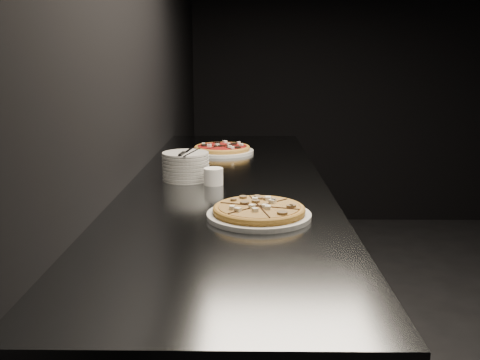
{
  "coord_description": "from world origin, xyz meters",
  "views": [
    {
      "loc": [
        -2.06,
        -2.0,
        1.38
      ],
      "look_at": [
        -2.08,
        -0.09,
        0.94
      ],
      "focal_mm": 40.0,
      "sensor_mm": 36.0,
      "label": 1
    }
  ],
  "objects_px": {
    "counter": "(228,292)",
    "cutlery": "(187,152)",
    "plate_stack": "(186,166)",
    "ramekin": "(213,176)",
    "pizza_mushroom": "(259,211)",
    "pizza_tomato": "(222,149)"
  },
  "relations": [
    {
      "from": "counter",
      "to": "cutlery",
      "type": "xyz_separation_m",
      "value": [
        -0.15,
        0.01,
        0.57
      ]
    },
    {
      "from": "counter",
      "to": "plate_stack",
      "type": "relative_size",
      "value": 13.67
    },
    {
      "from": "ramekin",
      "to": "plate_stack",
      "type": "bearing_deg",
      "value": 142.73
    },
    {
      "from": "plate_stack",
      "to": "ramekin",
      "type": "height_order",
      "value": "plate_stack"
    },
    {
      "from": "pizza_mushroom",
      "to": "plate_stack",
      "type": "distance_m",
      "value": 0.58
    },
    {
      "from": "plate_stack",
      "to": "pizza_mushroom",
      "type": "bearing_deg",
      "value": -61.74
    },
    {
      "from": "pizza_tomato",
      "to": "plate_stack",
      "type": "bearing_deg",
      "value": -100.72
    },
    {
      "from": "cutlery",
      "to": "plate_stack",
      "type": "bearing_deg",
      "value": 124.75
    },
    {
      "from": "cutlery",
      "to": "ramekin",
      "type": "bearing_deg",
      "value": -27.19
    },
    {
      "from": "pizza_mushroom",
      "to": "cutlery",
      "type": "height_order",
      "value": "cutlery"
    },
    {
      "from": "cutlery",
      "to": "ramekin",
      "type": "distance_m",
      "value": 0.15
    },
    {
      "from": "pizza_tomato",
      "to": "cutlery",
      "type": "distance_m",
      "value": 0.63
    },
    {
      "from": "counter",
      "to": "plate_stack",
      "type": "distance_m",
      "value": 0.54
    },
    {
      "from": "counter",
      "to": "ramekin",
      "type": "bearing_deg",
      "value": -128.29
    },
    {
      "from": "plate_stack",
      "to": "cutlery",
      "type": "distance_m",
      "value": 0.06
    },
    {
      "from": "counter",
      "to": "pizza_tomato",
      "type": "height_order",
      "value": "pizza_tomato"
    },
    {
      "from": "pizza_mushroom",
      "to": "counter",
      "type": "bearing_deg",
      "value": 102.93
    },
    {
      "from": "counter",
      "to": "ramekin",
      "type": "height_order",
      "value": "ramekin"
    },
    {
      "from": "pizza_mushroom",
      "to": "ramekin",
      "type": "distance_m",
      "value": 0.45
    },
    {
      "from": "pizza_mushroom",
      "to": "cutlery",
      "type": "xyz_separation_m",
      "value": [
        -0.26,
        0.49,
        0.09
      ]
    },
    {
      "from": "counter",
      "to": "plate_stack",
      "type": "height_order",
      "value": "plate_stack"
    },
    {
      "from": "cutlery",
      "to": "pizza_tomato",
      "type": "bearing_deg",
      "value": 87.3
    }
  ]
}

